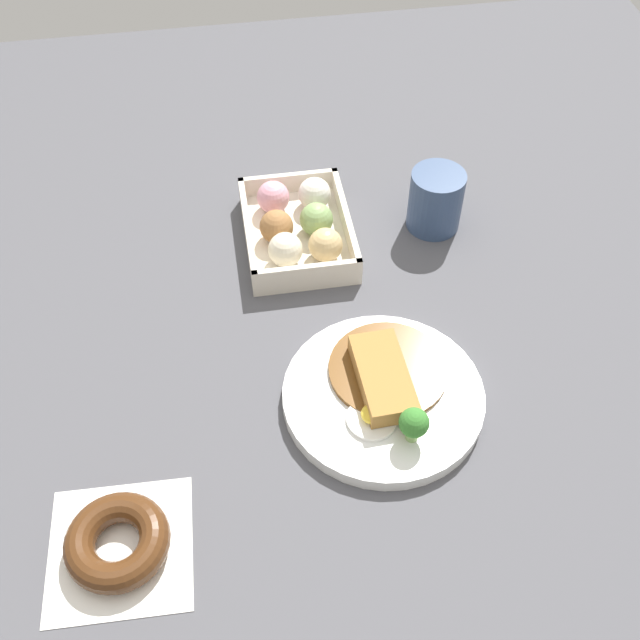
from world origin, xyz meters
TOP-DOWN VIEW (x-y plane):
  - ground_plane at (0.00, 0.00)m, footprint 1.60×1.60m
  - curry_plate at (-0.10, -0.11)m, footprint 0.23×0.23m
  - donut_box at (0.18, -0.05)m, footprint 0.20×0.14m
  - chocolate_ring_donut at (-0.24, 0.19)m, footprint 0.15×0.15m
  - coffee_mug at (0.19, -0.24)m, footprint 0.08×0.08m

SIDE VIEW (x-z plane):
  - ground_plane at x=0.00m, z-range 0.00..0.00m
  - curry_plate at x=-0.10m, z-range -0.02..0.05m
  - chocolate_ring_donut at x=-0.24m, z-range 0.00..0.03m
  - donut_box at x=0.18m, z-range 0.00..0.05m
  - coffee_mug at x=0.19m, z-range 0.00..0.09m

